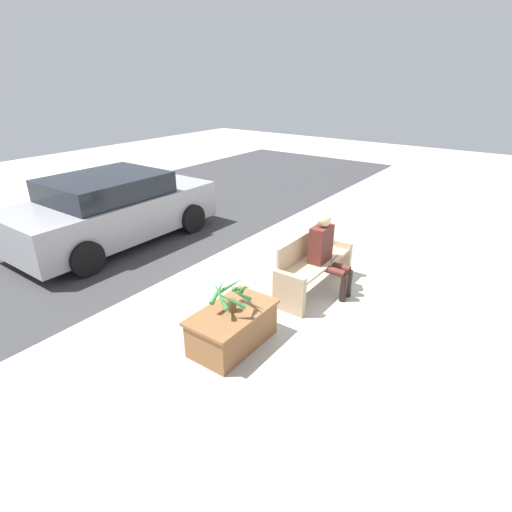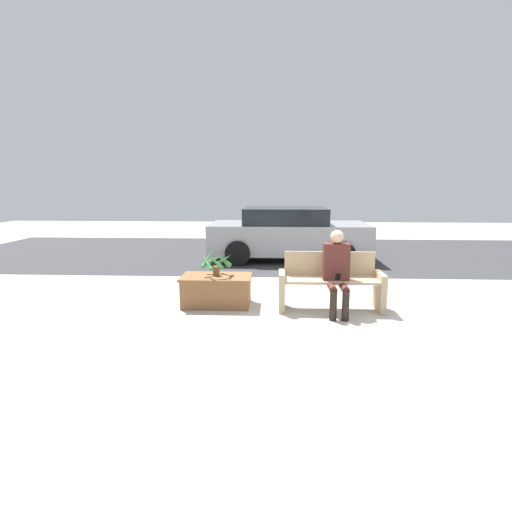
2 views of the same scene
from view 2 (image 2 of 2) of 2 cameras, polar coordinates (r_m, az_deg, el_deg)
The scene contains 7 objects.
ground_plane at distance 6.18m, azimuth 11.95°, elevation -8.37°, with size 30.00×30.00×0.00m, color #ADA89E.
road_surface at distance 11.46m, azimuth 7.65°, elevation 0.38°, with size 20.00×6.00×0.01m, color #38383A.
bench at distance 6.37m, azimuth 10.58°, elevation -3.71°, with size 1.61×0.50×0.89m.
person_seated at distance 6.15m, azimuth 11.46°, elevation -1.62°, with size 0.39×0.62×1.27m.
planter_box at distance 6.53m, azimuth -5.65°, elevation -4.76°, with size 1.13×0.66×0.49m.
potted_plant at distance 6.42m, azimuth -5.66°, elevation -0.77°, with size 0.55×0.55×0.44m.
parked_car at distance 10.40m, azimuth 4.58°, elevation 3.19°, with size 4.03×1.98×1.36m.
Camera 2 is at (-0.99, -5.78, 1.95)m, focal length 28.00 mm.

